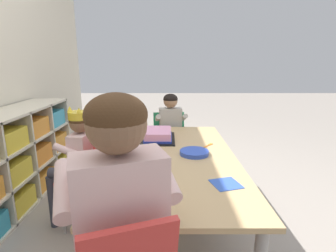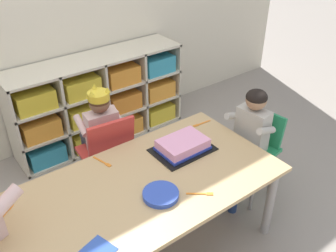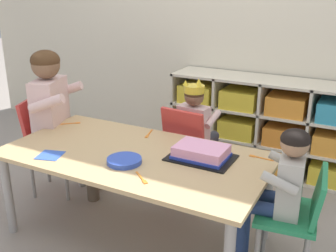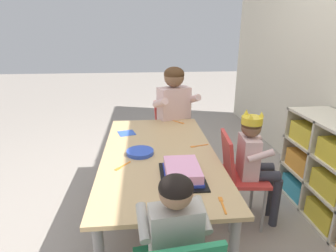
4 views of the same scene
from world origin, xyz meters
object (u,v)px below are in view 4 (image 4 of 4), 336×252
at_px(fork_at_table_front_edge, 179,122).
at_px(fork_near_cake_tray, 198,146).
at_px(child_with_crown, 255,155).
at_px(classroom_chair_adult_side, 172,127).
at_px(guest_at_table_side, 173,233).
at_px(activity_table, 159,159).
at_px(birthday_cake_on_tray, 182,172).
at_px(fork_near_child_seat, 122,166).
at_px(fork_by_napkin, 222,204).
at_px(classroom_chair_blue, 238,172).
at_px(adult_helper_seated, 177,109).
at_px(paper_plate_stack, 140,152).

relative_size(fork_at_table_front_edge, fork_near_cake_tray, 0.76).
bearing_deg(child_with_crown, classroom_chair_adult_side, 32.55).
height_order(guest_at_table_side, fork_at_table_front_edge, guest_at_table_side).
relative_size(activity_table, birthday_cake_on_tray, 4.25).
relative_size(child_with_crown, fork_at_table_front_edge, 7.76).
bearing_deg(guest_at_table_side, classroom_chair_adult_side, -102.45).
distance_m(birthday_cake_on_tray, fork_near_child_seat, 0.40).
bearing_deg(fork_near_cake_tray, birthday_cake_on_tray, -127.49).
relative_size(fork_near_child_seat, fork_near_cake_tray, 0.84).
relative_size(activity_table, fork_near_cake_tray, 10.56).
relative_size(fork_near_child_seat, fork_by_napkin, 0.86).
distance_m(classroom_chair_blue, fork_near_child_seat, 0.82).
bearing_deg(fork_by_napkin, adult_helper_seated, -173.80).
xyz_separation_m(classroom_chair_adult_side, birthday_cake_on_tray, (1.22, -0.07, 0.15)).
xyz_separation_m(activity_table, paper_plate_stack, (0.02, -0.13, 0.07)).
relative_size(guest_at_table_side, fork_near_cake_tray, 5.82).
bearing_deg(guest_at_table_side, fork_near_child_seat, -74.29).
xyz_separation_m(fork_at_table_front_edge, fork_near_cake_tray, (0.57, 0.07, 0.00)).
relative_size(child_with_crown, adult_helper_seated, 0.82).
height_order(activity_table, fork_at_table_front_edge, fork_at_table_front_edge).
height_order(child_with_crown, birthday_cake_on_tray, child_with_crown).
height_order(birthday_cake_on_tray, fork_by_napkin, birthday_cake_on_tray).
xyz_separation_m(classroom_chair_blue, birthday_cake_on_tray, (0.28, -0.44, 0.17)).
xyz_separation_m(child_with_crown, fork_near_cake_tray, (-0.17, -0.37, 0.01)).
relative_size(adult_helper_seated, fork_near_cake_tray, 7.25).
bearing_deg(activity_table, fork_at_table_front_edge, 160.82).
bearing_deg(child_with_crown, activity_table, 87.72).
bearing_deg(child_with_crown, fork_by_napkin, 150.42).
height_order(guest_at_table_side, birthday_cake_on_tray, guest_at_table_side).
xyz_separation_m(classroom_chair_adult_side, adult_helper_seated, (0.11, 0.04, 0.21)).
height_order(classroom_chair_blue, fork_near_cake_tray, classroom_chair_blue).
bearing_deg(child_with_crown, fork_near_cake_tray, 70.19).
xyz_separation_m(adult_helper_seated, birthday_cake_on_tray, (1.11, -0.10, -0.07)).
bearing_deg(fork_near_child_seat, classroom_chair_blue, -43.37).
distance_m(child_with_crown, paper_plate_stack, 0.80).
xyz_separation_m(classroom_chair_blue, fork_by_napkin, (0.56, -0.28, 0.14)).
bearing_deg(fork_by_napkin, fork_near_child_seat, -126.96).
height_order(fork_near_cake_tray, fork_by_napkin, same).
relative_size(classroom_chair_blue, classroom_chair_adult_side, 0.98).
height_order(child_with_crown, classroom_chair_adult_side, child_with_crown).
distance_m(classroom_chair_adult_side, fork_at_table_front_edge, 0.24).
relative_size(adult_helper_seated, fork_at_table_front_edge, 9.51).
bearing_deg(fork_near_cake_tray, classroom_chair_adult_side, 83.64).
distance_m(classroom_chair_blue, fork_by_napkin, 0.65).
distance_m(child_with_crown, birthday_cake_on_tray, 0.61).
relative_size(fork_at_table_front_edge, fork_by_napkin, 0.78).
bearing_deg(guest_at_table_side, fork_at_table_front_edge, -105.14).
distance_m(classroom_chair_blue, child_with_crown, 0.17).
height_order(classroom_chair_adult_side, fork_at_table_front_edge, classroom_chair_adult_side).
xyz_separation_m(fork_near_child_seat, fork_by_napkin, (0.45, 0.52, 0.00)).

